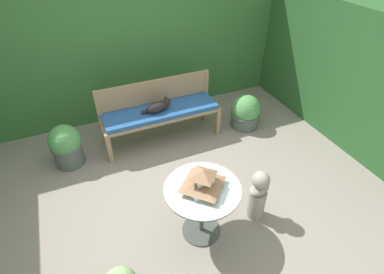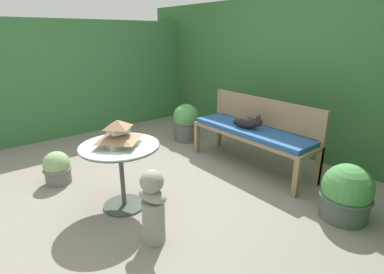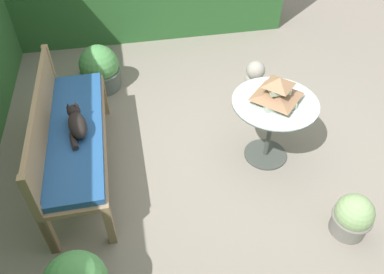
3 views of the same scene
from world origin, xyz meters
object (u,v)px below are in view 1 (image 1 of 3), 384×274
object	(u,v)px
cat	(159,106)
potted_plant_bench_left	(245,112)
patio_table	(202,198)
potted_plant_table_near	(66,146)
pagoda_birdhouse	(203,181)
garden_bust	(258,195)
garden_bench	(161,113)

from	to	relation	value
cat	potted_plant_bench_left	world-z (taller)	cat
patio_table	potted_plant_table_near	world-z (taller)	patio_table
pagoda_birdhouse	garden_bust	bearing A→B (deg)	-4.40
potted_plant_table_near	cat	bearing A→B (deg)	-0.90
pagoda_birdhouse	potted_plant_table_near	bearing A→B (deg)	124.67
pagoda_birdhouse	potted_plant_bench_left	xyz separation A→B (m)	(1.46, 1.52, -0.52)
pagoda_birdhouse	potted_plant_bench_left	distance (m)	2.17
garden_bust	potted_plant_table_near	world-z (taller)	garden_bust
garden_bench	pagoda_birdhouse	bearing A→B (deg)	-95.08
garden_bench	potted_plant_bench_left	world-z (taller)	potted_plant_bench_left
garden_bust	potted_plant_bench_left	bearing A→B (deg)	47.24
garden_bench	potted_plant_bench_left	bearing A→B (deg)	-8.21
potted_plant_table_near	garden_bust	bearing A→B (deg)	-43.85
cat	pagoda_birdhouse	bearing A→B (deg)	-105.19
patio_table	potted_plant_bench_left	distance (m)	2.13
garden_bench	potted_plant_table_near	xyz separation A→B (m)	(-1.33, -0.01, -0.15)
pagoda_birdhouse	potted_plant_bench_left	world-z (taller)	pagoda_birdhouse
patio_table	garden_bench	bearing A→B (deg)	84.92
patio_table	potted_plant_table_near	bearing A→B (deg)	124.67
garden_bench	cat	bearing A→B (deg)	-134.56
cat	garden_bust	xyz separation A→B (m)	(0.53, -1.73, -0.26)
potted_plant_bench_left	garden_bench	bearing A→B (deg)	171.79
pagoda_birdhouse	potted_plant_bench_left	bearing A→B (deg)	46.14
cat	garden_bust	world-z (taller)	cat
potted_plant_bench_left	potted_plant_table_near	distance (m)	2.64
cat	potted_plant_bench_left	distance (m)	1.40
cat	pagoda_birdhouse	size ratio (longest dim) A/B	1.21
garden_bench	cat	distance (m)	0.15
pagoda_birdhouse	potted_plant_table_near	xyz separation A→B (m)	(-1.17, 1.70, -0.46)
cat	patio_table	size ratio (longest dim) A/B	0.59
patio_table	garden_bust	distance (m)	0.67
pagoda_birdhouse	garden_bench	bearing A→B (deg)	84.92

